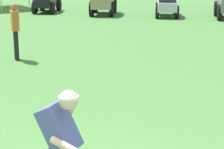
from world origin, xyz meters
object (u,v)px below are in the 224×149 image
Objects in this scene: frisbee_thrower at (59,143)px; parked_car_slot_a at (47,1)px; teammate_midfield at (15,26)px; parked_car_slot_c at (167,5)px.

parked_car_slot_a is at bearing 111.01° from frisbee_thrower.
frisbee_thrower is 0.90× the size of teammate_midfield.
parked_car_slot_c is (6.25, -0.40, 0.00)m from parked_car_slot_a.
frisbee_thrower is 18.67m from parked_car_slot_a.
frisbee_thrower is 0.61× the size of parked_car_slot_c.
teammate_midfield reaches higher than frisbee_thrower.
frisbee_thrower is at bearing -68.99° from parked_car_slot_a.
parked_car_slot_a is (-3.09, 10.61, -0.38)m from teammate_midfield.
teammate_midfield is at bearing -107.23° from parked_car_slot_c.
parked_car_slot_a is (-6.69, 17.43, -0.23)m from frisbee_thrower.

